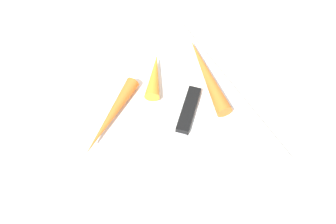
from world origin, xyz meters
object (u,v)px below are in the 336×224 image
Objects in this scene: knife at (187,116)px; carrot_medium at (111,116)px; carrot_longest at (206,73)px; cutting_board at (168,114)px; carrot_shortest at (155,75)px.

knife is 0.13m from carrot_medium.
knife is at bearing 138.68° from carrot_longest.
cutting_board is 2.27× the size of knife.
carrot_shortest is (0.07, -0.01, 0.02)m from cutting_board.
carrot_shortest is (0.04, 0.08, -0.00)m from carrot_longest.
knife is 0.10m from carrot_shortest.
cutting_board is 0.04m from knife.
carrot_longest is 0.19m from carrot_medium.
carrot_longest is (0.03, -0.10, 0.02)m from cutting_board.
carrot_longest is (0.06, -0.08, 0.01)m from knife.
carrot_longest is at bearing -83.19° from carrot_shortest.
carrot_longest reaches higher than carrot_medium.
knife is 1.02× the size of carrot_medium.
knife reaches higher than cutting_board.
carrot_medium is at bearing 144.04° from carrot_shortest.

